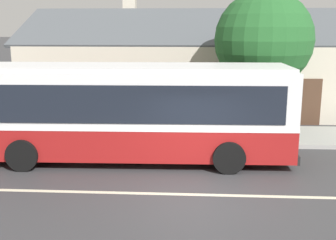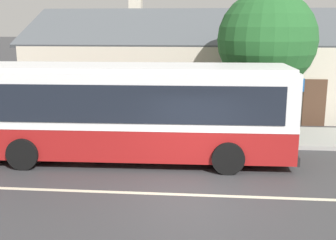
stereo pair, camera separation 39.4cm
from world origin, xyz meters
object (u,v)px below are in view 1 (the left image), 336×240
bench_down_street (116,124)px  street_tree_primary (264,40)px  bus_stop_sign (295,102)px  transit_bus (124,110)px

bench_down_street → street_tree_primary: bearing=10.7°
street_tree_primary → bus_stop_sign: 2.95m
transit_bus → bench_down_street: size_ratio=6.61×
bench_down_street → bus_stop_sign: size_ratio=0.69×
bench_down_street → bus_stop_sign: (6.83, -0.59, 1.07)m
transit_bus → street_tree_primary: size_ratio=1.90×
transit_bus → bench_down_street: transit_bus is taller
bench_down_street → street_tree_primary: 6.77m
transit_bus → street_tree_primary: (5.04, 3.79, 2.14)m
transit_bus → bench_down_street: (-0.79, 2.68, -1.13)m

